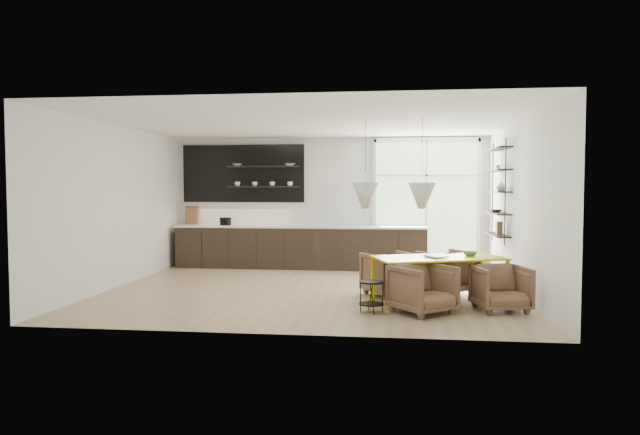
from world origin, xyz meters
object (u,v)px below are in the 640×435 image
Objects in this scene: dining_table at (439,260)px; armchair_back_left at (391,274)px; armchair_front_right at (501,288)px; armchair_back_right at (447,272)px; wire_stool at (372,292)px; armchair_front_left at (423,289)px.

armchair_back_left is at bearing 125.22° from dining_table.
dining_table reaches higher than armchair_front_right.
wire_stool is (-1.23, -1.65, -0.07)m from armchair_back_right.
armchair_front_left reaches higher than armchair_front_right.
armchair_back_left reaches higher than armchair_front_left.
dining_table is 1.35m from wire_stool.
armchair_front_right is 1.88m from wire_stool.
armchair_front_right is (1.13, 0.29, -0.02)m from armchair_front_left.
armchair_front_right is at bearing 81.37° from armchair_back_right.
wire_stool is (-0.28, -1.34, -0.07)m from armchair_back_left.
armchair_back_left is at bearing 78.33° from wire_stool.
dining_table reaches higher than armchair_front_left.
dining_table is 2.79× the size of armchair_front_left.
armchair_front_right reaches higher than wire_stool.
armchair_back_right reaches higher than dining_table.
dining_table is at bearing 112.47° from armchair_back_left.
armchair_front_right is 1.62× the size of wire_stool.
armchair_back_left reaches higher than dining_table.
dining_table is 4.75× the size of wire_stool.
armchair_back_left is (-0.74, 0.53, -0.31)m from dining_table.
armchair_front_left is 0.73m from wire_stool.
dining_table is 2.70× the size of armchair_back_left.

